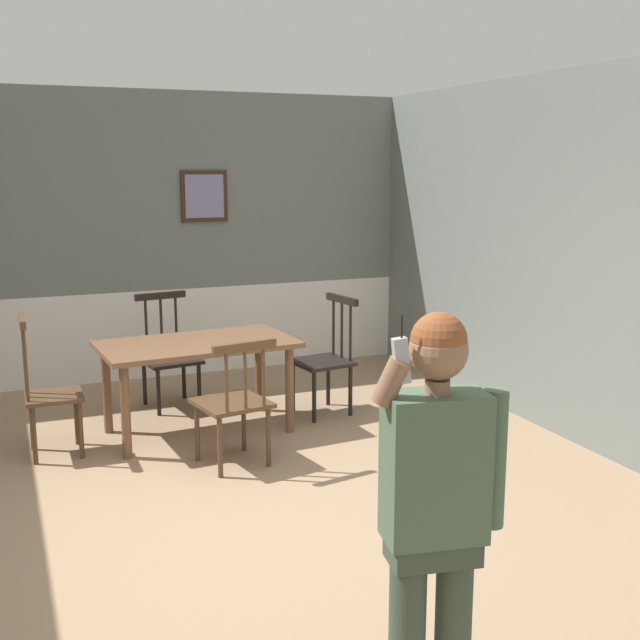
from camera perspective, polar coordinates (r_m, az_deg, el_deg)
The scene contains 9 objects.
ground_plane at distance 4.91m, azimuth -6.39°, elevation -14.78°, with size 8.17×8.17×0.00m, color #9E7F60.
room_back_partition at distance 8.10m, azimuth -13.87°, elevation 5.36°, with size 5.93×0.17×2.85m.
room_right_partition at distance 5.97m, azimuth 21.85°, elevation 3.42°, with size 0.13×7.43×2.85m.
dining_table at distance 6.41m, azimuth -8.78°, elevation -2.42°, with size 1.58×0.96×0.75m.
chair_near_window at distance 6.22m, azimuth -18.90°, elevation -4.87°, with size 0.41×0.41×1.06m.
chair_by_doorway at distance 6.88m, azimuth 0.39°, elevation -2.76°, with size 0.52×0.52×1.02m.
chair_at_table_head at distance 5.72m, azimuth -6.17°, elevation -5.86°, with size 0.56×0.56×0.94m.
chair_opposite_corner at distance 7.22m, azimuth -10.77°, elevation -2.47°, with size 0.53×0.53×1.01m.
person_figure at distance 3.01m, azimuth 8.29°, elevation -12.80°, with size 0.53×0.26×1.63m.
Camera 1 is at (-1.17, -4.26, 2.13)m, focal length 44.70 mm.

